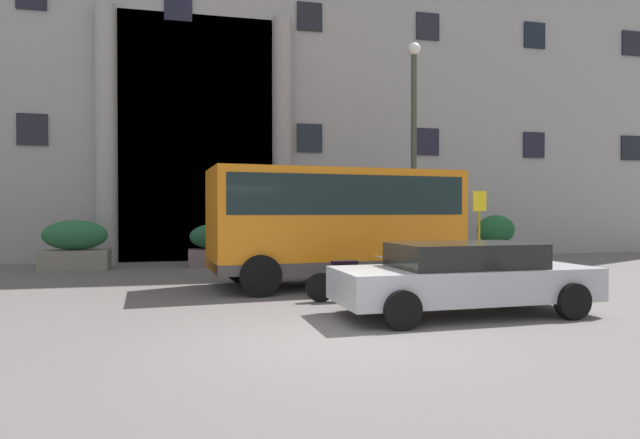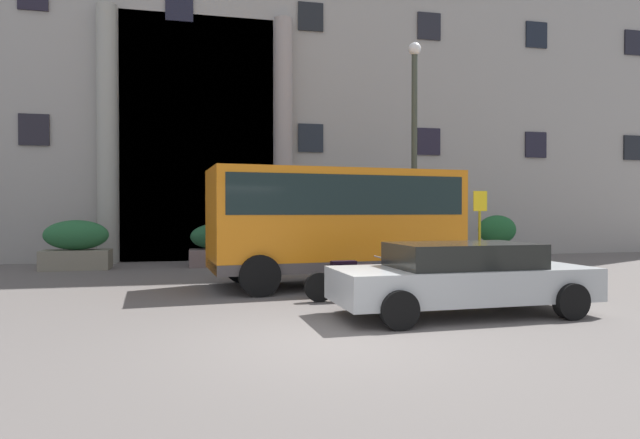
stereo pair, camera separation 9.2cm
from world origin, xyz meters
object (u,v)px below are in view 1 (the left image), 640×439
(hedge_planter_entrance_left, at_px, (216,246))
(lamppost_plaza_centre, at_px, (414,137))
(orange_minibus, at_px, (335,217))
(bus_stop_sign, at_px, (479,222))
(hedge_planter_far_east, at_px, (496,238))
(parked_hatchback_near, at_px, (464,277))
(hedge_planter_far_west, at_px, (348,246))
(motorcycle_near_kerb, at_px, (351,278))
(motorcycle_far_end, at_px, (492,275))
(hedge_planter_west, at_px, (75,246))

(hedge_planter_entrance_left, distance_m, lamppost_plaza_centre, 7.33)
(orange_minibus, distance_m, bus_stop_sign, 5.24)
(hedge_planter_far_east, distance_m, parked_hatchback_near, 11.31)
(bus_stop_sign, height_order, hedge_planter_far_east, bus_stop_sign)
(parked_hatchback_near, bearing_deg, lamppost_plaza_centre, 72.21)
(hedge_planter_entrance_left, xyz_separation_m, lamppost_plaza_centre, (5.95, -2.54, 3.45))
(hedge_planter_far_west, bearing_deg, motorcycle_near_kerb, -105.33)
(hedge_planter_entrance_left, height_order, hedge_planter_far_west, hedge_planter_entrance_left)
(hedge_planter_far_east, bearing_deg, motorcycle_far_end, -121.49)
(hedge_planter_entrance_left, height_order, hedge_planter_west, hedge_planter_west)
(orange_minibus, xyz_separation_m, parked_hatchback_near, (1.28, -4.16, -1.02))
(hedge_planter_far_west, bearing_deg, motorcycle_far_end, -81.11)
(bus_stop_sign, height_order, parked_hatchback_near, bus_stop_sign)
(bus_stop_sign, relative_size, lamppost_plaza_centre, 0.35)
(hedge_planter_west, bearing_deg, hedge_planter_entrance_left, 1.00)
(hedge_planter_entrance_left, distance_m, hedge_planter_far_east, 10.28)
(hedge_planter_west, relative_size, motorcycle_near_kerb, 1.02)
(motorcycle_near_kerb, bearing_deg, motorcycle_far_end, -5.19)
(hedge_planter_entrance_left, bearing_deg, hedge_planter_far_east, -0.37)
(hedge_planter_entrance_left, xyz_separation_m, hedge_planter_far_east, (10.28, -0.07, 0.13))
(hedge_planter_west, bearing_deg, hedge_planter_far_west, -2.88)
(orange_minibus, relative_size, hedge_planter_entrance_left, 3.46)
(orange_minibus, bearing_deg, hedge_planter_far_west, 65.54)
(motorcycle_far_end, bearing_deg, motorcycle_near_kerb, -178.25)
(motorcycle_near_kerb, bearing_deg, hedge_planter_far_east, 42.65)
(bus_stop_sign, relative_size, parked_hatchback_near, 0.52)
(hedge_planter_far_east, bearing_deg, parked_hatchback_near, -123.78)
(bus_stop_sign, relative_size, hedge_planter_entrance_left, 1.35)
(hedge_planter_west, bearing_deg, motorcycle_near_kerb, -47.86)
(parked_hatchback_near, height_order, motorcycle_near_kerb, parked_hatchback_near)
(hedge_planter_west, height_order, motorcycle_near_kerb, hedge_planter_west)
(bus_stop_sign, xyz_separation_m, parked_hatchback_near, (-3.65, -5.94, -0.85))
(hedge_planter_west, bearing_deg, orange_minibus, -36.54)
(bus_stop_sign, relative_size, hedge_planter_far_west, 1.44)
(hedge_planter_far_east, xyz_separation_m, motorcycle_near_kerb, (-7.82, -7.53, -0.36))
(orange_minibus, xyz_separation_m, hedge_planter_entrance_left, (-2.72, 5.31, -1.00))
(hedge_planter_west, xyz_separation_m, parked_hatchback_near, (8.34, -9.39, -0.08))
(hedge_planter_far_east, relative_size, lamppost_plaza_centre, 0.24)
(hedge_planter_entrance_left, bearing_deg, orange_minibus, -62.91)
(orange_minibus, relative_size, hedge_planter_far_east, 3.70)
(motorcycle_far_end, bearing_deg, bus_stop_sign, 69.57)
(hedge_planter_west, xyz_separation_m, lamppost_plaza_centre, (10.30, -2.47, 3.39))
(orange_minibus, relative_size, bus_stop_sign, 2.56)
(motorcycle_near_kerb, xyz_separation_m, lamppost_plaza_centre, (3.49, 5.05, 3.68))
(motorcycle_near_kerb, relative_size, lamppost_plaza_centre, 0.28)
(hedge_planter_far_east, xyz_separation_m, hedge_planter_far_west, (-5.88, -0.45, -0.18))
(orange_minibus, bearing_deg, bus_stop_sign, 14.78)
(lamppost_plaza_centre, bearing_deg, hedge_planter_far_east, 29.75)
(parked_hatchback_near, bearing_deg, bus_stop_sign, 56.44)
(bus_stop_sign, height_order, lamppost_plaza_centre, lamppost_plaza_centre)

